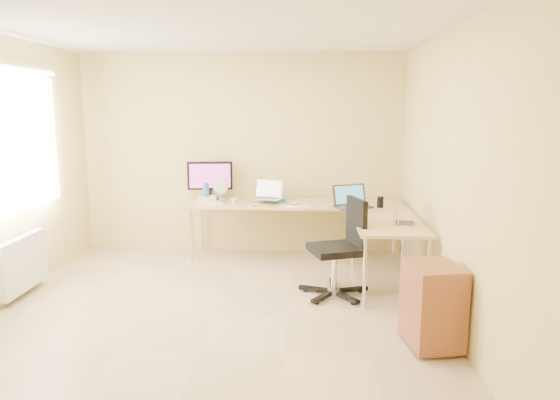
{
  "coord_description": "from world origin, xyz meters",
  "views": [
    {
      "loc": [
        0.83,
        -4.52,
        1.91
      ],
      "look_at": [
        0.55,
        1.1,
        0.9
      ],
      "focal_mm": 33.22,
      "sensor_mm": 36.0,
      "label": 1
    }
  ],
  "objects_px": {
    "desk_return": "(387,254)",
    "mug": "(234,201)",
    "water_bottle": "(206,193)",
    "desk_fan": "(221,190)",
    "monitor": "(210,180)",
    "laptop_black": "(353,196)",
    "keyboard": "(295,207)",
    "desk_main": "(297,231)",
    "cabinet": "(433,305)",
    "office_chair": "(335,248)",
    "laptop_return": "(405,214)",
    "laptop_center": "(267,190)"
  },
  "relations": [
    {
      "from": "mug",
      "to": "laptop_return",
      "type": "distance_m",
      "value": 2.14
    },
    {
      "from": "monitor",
      "to": "keyboard",
      "type": "xyz_separation_m",
      "value": [
        1.11,
        -0.5,
        -0.24
      ]
    },
    {
      "from": "laptop_black",
      "to": "desk_fan",
      "type": "relative_size",
      "value": 1.69
    },
    {
      "from": "desk_fan",
      "to": "keyboard",
      "type": "bearing_deg",
      "value": -9.81
    },
    {
      "from": "desk_return",
      "to": "laptop_return",
      "type": "bearing_deg",
      "value": -43.78
    },
    {
      "from": "laptop_black",
      "to": "laptop_return",
      "type": "relative_size",
      "value": 1.34
    },
    {
      "from": "laptop_center",
      "to": "laptop_black",
      "type": "distance_m",
      "value": 1.08
    },
    {
      "from": "water_bottle",
      "to": "cabinet",
      "type": "distance_m",
      "value": 3.27
    },
    {
      "from": "mug",
      "to": "office_chair",
      "type": "bearing_deg",
      "value": -43.68
    },
    {
      "from": "laptop_black",
      "to": "mug",
      "type": "relative_size",
      "value": 4.89
    },
    {
      "from": "desk_main",
      "to": "laptop_black",
      "type": "distance_m",
      "value": 0.88
    },
    {
      "from": "laptop_center",
      "to": "desk_main",
      "type": "bearing_deg",
      "value": 19.08
    },
    {
      "from": "desk_return",
      "to": "monitor",
      "type": "bearing_deg",
      "value": 150.27
    },
    {
      "from": "water_bottle",
      "to": "laptop_return",
      "type": "xyz_separation_m",
      "value": [
        2.25,
        -1.06,
        -0.02
      ]
    },
    {
      "from": "laptop_black",
      "to": "keyboard",
      "type": "xyz_separation_m",
      "value": [
        -0.69,
        -0.03,
        -0.13
      ]
    },
    {
      "from": "laptop_center",
      "to": "mug",
      "type": "relative_size",
      "value": 4.07
    },
    {
      "from": "mug",
      "to": "cabinet",
      "type": "height_order",
      "value": "mug"
    },
    {
      "from": "laptop_black",
      "to": "cabinet",
      "type": "distance_m",
      "value": 2.25
    },
    {
      "from": "desk_return",
      "to": "laptop_center",
      "type": "distance_m",
      "value": 1.75
    },
    {
      "from": "water_bottle",
      "to": "desk_return",
      "type": "bearing_deg",
      "value": -23.57
    },
    {
      "from": "monitor",
      "to": "laptop_return",
      "type": "height_order",
      "value": "monitor"
    },
    {
      "from": "desk_return",
      "to": "keyboard",
      "type": "xyz_separation_m",
      "value": [
        -0.99,
        0.7,
        0.37
      ]
    },
    {
      "from": "desk_fan",
      "to": "laptop_return",
      "type": "xyz_separation_m",
      "value": [
        2.1,
        -1.31,
        -0.02
      ]
    },
    {
      "from": "keyboard",
      "to": "office_chair",
      "type": "height_order",
      "value": "office_chair"
    },
    {
      "from": "desk_main",
      "to": "monitor",
      "type": "relative_size",
      "value": 4.58
    },
    {
      "from": "water_bottle",
      "to": "monitor",
      "type": "bearing_deg",
      "value": 90.0
    },
    {
      "from": "desk_main",
      "to": "desk_return",
      "type": "relative_size",
      "value": 2.04
    },
    {
      "from": "desk_main",
      "to": "desk_fan",
      "type": "height_order",
      "value": "desk_fan"
    },
    {
      "from": "mug",
      "to": "office_chair",
      "type": "distance_m",
      "value": 1.64
    },
    {
      "from": "water_bottle",
      "to": "office_chair",
      "type": "distance_m",
      "value": 1.97
    },
    {
      "from": "desk_return",
      "to": "mug",
      "type": "height_order",
      "value": "mug"
    },
    {
      "from": "laptop_center",
      "to": "water_bottle",
      "type": "xyz_separation_m",
      "value": [
        -0.76,
        -0.08,
        -0.03
      ]
    },
    {
      "from": "desk_fan",
      "to": "water_bottle",
      "type": "bearing_deg",
      "value": -104.35
    },
    {
      "from": "laptop_return",
      "to": "cabinet",
      "type": "height_order",
      "value": "laptop_return"
    },
    {
      "from": "laptop_return",
      "to": "desk_main",
      "type": "bearing_deg",
      "value": 51.1
    },
    {
      "from": "mug",
      "to": "water_bottle",
      "type": "xyz_separation_m",
      "value": [
        -0.36,
        0.06,
        0.09
      ]
    },
    {
      "from": "keyboard",
      "to": "laptop_return",
      "type": "bearing_deg",
      "value": -31.89
    },
    {
      "from": "cabinet",
      "to": "desk_return",
      "type": "bearing_deg",
      "value": 86.39
    },
    {
      "from": "water_bottle",
      "to": "laptop_center",
      "type": "bearing_deg",
      "value": 5.74
    },
    {
      "from": "desk_main",
      "to": "desk_return",
      "type": "xyz_separation_m",
      "value": [
        0.98,
        -1.0,
        0.0
      ]
    },
    {
      "from": "water_bottle",
      "to": "desk_fan",
      "type": "distance_m",
      "value": 0.29
    },
    {
      "from": "laptop_center",
      "to": "desk_fan",
      "type": "bearing_deg",
      "value": -178.19
    },
    {
      "from": "monitor",
      "to": "office_chair",
      "type": "xyz_separation_m",
      "value": [
        1.53,
        -1.47,
        -0.48
      ]
    },
    {
      "from": "monitor",
      "to": "water_bottle",
      "type": "bearing_deg",
      "value": -97.35
    },
    {
      "from": "office_chair",
      "to": "cabinet",
      "type": "bearing_deg",
      "value": -75.93
    },
    {
      "from": "laptop_black",
      "to": "laptop_return",
      "type": "height_order",
      "value": "laptop_black"
    },
    {
      "from": "desk_return",
      "to": "laptop_return",
      "type": "relative_size",
      "value": 4.1
    },
    {
      "from": "laptop_center",
      "to": "keyboard",
      "type": "height_order",
      "value": "laptop_center"
    },
    {
      "from": "water_bottle",
      "to": "desk_fan",
      "type": "relative_size",
      "value": 1.03
    },
    {
      "from": "monitor",
      "to": "cabinet",
      "type": "height_order",
      "value": "monitor"
    }
  ]
}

